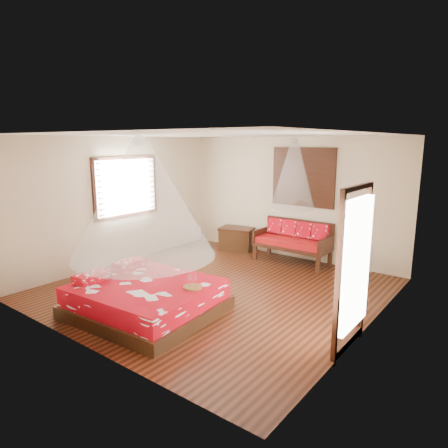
# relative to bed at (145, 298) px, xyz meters

# --- Properties ---
(room) EXTENTS (5.54, 5.54, 2.84)m
(room) POSITION_rel_bed_xyz_m (0.22, 1.54, 1.15)
(room) COLOR black
(room) RESTS_ON ground
(bed) EXTENTS (2.23, 2.04, 0.64)m
(bed) POSITION_rel_bed_xyz_m (0.00, 0.00, 0.00)
(bed) COLOR black
(bed) RESTS_ON floor
(daybed) EXTENTS (1.68, 0.75, 0.94)m
(daybed) POSITION_rel_bed_xyz_m (0.56, 3.91, 0.27)
(daybed) COLOR black
(daybed) RESTS_ON floor
(storage_chest) EXTENTS (0.97, 0.81, 0.57)m
(storage_chest) POSITION_rel_bed_xyz_m (-1.06, 3.99, 0.04)
(storage_chest) COLOR black
(storage_chest) RESTS_ON floor
(shutter_panel) EXTENTS (1.52, 0.06, 1.32)m
(shutter_panel) POSITION_rel_bed_xyz_m (0.56, 4.25, 1.65)
(shutter_panel) COLOR black
(shutter_panel) RESTS_ON wall_back
(window_left) EXTENTS (0.10, 1.74, 1.34)m
(window_left) POSITION_rel_bed_xyz_m (-2.49, 1.74, 1.45)
(window_left) COLOR black
(window_left) RESTS_ON wall_left
(glazed_door) EXTENTS (0.08, 1.02, 2.16)m
(glazed_door) POSITION_rel_bed_xyz_m (2.93, 0.94, 0.82)
(glazed_door) COLOR black
(glazed_door) RESTS_ON floor
(wine_tray) EXTENTS (0.29, 0.29, 0.23)m
(wine_tray) POSITION_rel_bed_xyz_m (0.74, 0.30, 0.31)
(wine_tray) COLOR brown
(wine_tray) RESTS_ON bed
(mosquito_net_main) EXTENTS (2.20, 2.20, 1.80)m
(mosquito_net_main) POSITION_rel_bed_xyz_m (0.02, 0.00, 1.60)
(mosquito_net_main) COLOR white
(mosquito_net_main) RESTS_ON ceiling
(mosquito_net_daybed) EXTENTS (0.96, 0.96, 1.50)m
(mosquito_net_daybed) POSITION_rel_bed_xyz_m (0.56, 3.79, 1.75)
(mosquito_net_daybed) COLOR white
(mosquito_net_daybed) RESTS_ON ceiling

